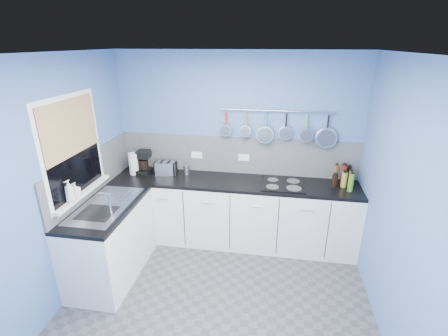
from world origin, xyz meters
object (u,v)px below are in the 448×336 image
(soap_bottle_a, at_px, (69,191))
(soap_bottle_b, at_px, (75,190))
(hob, at_px, (283,184))
(paper_towel, at_px, (134,164))
(toaster, at_px, (166,168))
(canister, at_px, (187,169))
(coffee_maker, at_px, (144,162))

(soap_bottle_a, bearing_deg, soap_bottle_b, 90.00)
(soap_bottle_a, xyz_separation_m, hob, (2.17, 1.12, -0.26))
(paper_towel, bearing_deg, toaster, 8.00)
(canister, xyz_separation_m, hob, (1.30, -0.16, -0.06))
(paper_towel, xyz_separation_m, hob, (2.00, -0.04, -0.14))
(toaster, bearing_deg, hob, -15.14)
(coffee_maker, bearing_deg, canister, 6.83)
(soap_bottle_b, height_order, toaster, soap_bottle_b)
(paper_towel, bearing_deg, canister, 9.62)
(paper_towel, bearing_deg, soap_bottle_a, -98.09)
(soap_bottle_a, relative_size, canister, 1.95)
(canister, distance_m, hob, 1.31)
(soap_bottle_b, height_order, canister, soap_bottle_b)
(paper_towel, relative_size, coffee_maker, 0.93)
(soap_bottle_a, distance_m, coffee_maker, 1.24)
(coffee_maker, height_order, hob, coffee_maker)
(soap_bottle_b, distance_m, toaster, 1.28)
(canister, bearing_deg, toaster, -167.90)
(toaster, relative_size, canister, 2.20)
(soap_bottle_b, relative_size, paper_towel, 0.58)
(hob, bearing_deg, coffee_maker, 177.41)
(paper_towel, distance_m, canister, 0.72)
(hob, bearing_deg, paper_towel, 178.80)
(soap_bottle_b, xyz_separation_m, toaster, (0.59, 1.13, -0.15))
(coffee_maker, distance_m, toaster, 0.31)
(soap_bottle_a, relative_size, hob, 0.44)
(paper_towel, relative_size, canister, 2.41)
(canister, bearing_deg, hob, -7.03)
(coffee_maker, bearing_deg, soap_bottle_b, -105.17)
(soap_bottle_a, distance_m, paper_towel, 1.18)
(soap_bottle_b, bearing_deg, paper_towel, 81.24)
(paper_towel, height_order, coffee_maker, coffee_maker)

